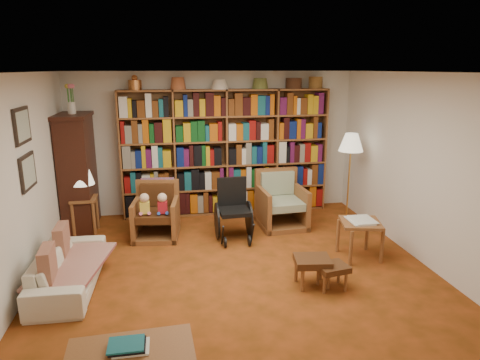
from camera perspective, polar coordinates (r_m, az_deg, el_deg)
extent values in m
plane|color=#9D4118|center=(5.69, -0.39, -11.90)|extent=(5.00, 5.00, 0.00)
plane|color=white|center=(5.09, -0.44, 14.17)|extent=(5.00, 5.00, 0.00)
plane|color=silver|center=(7.67, -3.53, 4.94)|extent=(5.00, 0.00, 5.00)
plane|color=silver|center=(2.95, 7.82, -11.50)|extent=(5.00, 0.00, 5.00)
plane|color=silver|center=(5.44, -27.37, -0.77)|extent=(0.00, 5.00, 5.00)
plane|color=silver|center=(6.16, 23.16, 1.36)|extent=(0.00, 5.00, 5.00)
cube|color=brown|center=(7.57, -1.86, 3.67)|extent=(3.60, 0.30, 2.20)
cube|color=#39150F|center=(7.34, -20.78, 0.77)|extent=(0.45, 0.90, 1.80)
cube|color=#39150F|center=(7.19, -21.45, 7.98)|extent=(0.50, 0.95, 0.06)
cylinder|color=white|center=(7.18, -21.54, 8.93)|extent=(0.12, 0.12, 0.18)
cube|color=black|center=(5.60, -27.08, 6.47)|extent=(0.03, 0.52, 0.42)
cube|color=gray|center=(5.60, -26.93, 6.48)|extent=(0.01, 0.44, 0.34)
cube|color=black|center=(5.69, -26.44, 1.00)|extent=(0.03, 0.52, 0.42)
cube|color=gray|center=(5.69, -26.29, 1.01)|extent=(0.01, 0.44, 0.34)
imported|color=beige|center=(5.59, -21.87, -10.87)|extent=(1.62, 0.67, 0.47)
cube|color=beige|center=(5.55, -21.42, -10.25)|extent=(0.90, 1.38, 0.04)
cube|color=maroon|center=(5.85, -22.65, -7.50)|extent=(0.13, 0.40, 0.40)
cube|color=maroon|center=(5.23, -24.27, -10.34)|extent=(0.15, 0.41, 0.40)
cube|color=brown|center=(7.13, -20.12, -2.40)|extent=(0.40, 0.40, 0.04)
cylinder|color=brown|center=(7.10, -21.36, -5.04)|extent=(0.05, 0.05, 0.54)
cylinder|color=brown|center=(7.05, -18.87, -4.97)|extent=(0.05, 0.05, 0.54)
cylinder|color=brown|center=(7.39, -20.91, -4.24)|extent=(0.05, 0.05, 0.54)
cylinder|color=brown|center=(7.34, -18.52, -4.17)|extent=(0.05, 0.05, 0.54)
cylinder|color=gold|center=(7.10, -20.21, -1.44)|extent=(0.13, 0.13, 0.21)
cone|color=beige|center=(7.03, -20.39, 0.61)|extent=(0.38, 0.38, 0.29)
cube|color=brown|center=(6.82, -11.01, -7.17)|extent=(0.75, 0.78, 0.07)
cube|color=brown|center=(6.74, -13.71, -5.20)|extent=(0.15, 0.70, 0.60)
cube|color=brown|center=(6.73, -8.53, -4.99)|extent=(0.15, 0.70, 0.60)
cube|color=brown|center=(6.99, -11.13, -3.30)|extent=(0.68, 0.16, 0.84)
cube|color=#492413|center=(6.68, -11.16, -4.58)|extent=(0.59, 0.65, 0.11)
cube|color=#492413|center=(6.87, -11.22, -1.91)|extent=(0.53, 0.16, 0.36)
cube|color=#D13757|center=(6.95, -11.23, -1.24)|extent=(0.53, 0.12, 0.37)
cube|color=brown|center=(7.17, 5.55, -5.83)|extent=(0.78, 0.80, 0.08)
cube|color=brown|center=(7.00, 2.99, -3.83)|extent=(0.12, 0.77, 0.65)
cube|color=brown|center=(7.17, 8.16, -3.51)|extent=(0.12, 0.77, 0.65)
cube|color=brown|center=(7.35, 4.93, -1.87)|extent=(0.74, 0.12, 0.92)
cube|color=#95A584|center=(7.02, 5.69, -3.12)|extent=(0.61, 0.67, 0.12)
cube|color=#95A584|center=(7.22, 5.11, -0.41)|extent=(0.57, 0.13, 0.39)
cube|color=black|center=(6.47, -0.78, -4.20)|extent=(0.48, 0.48, 0.06)
cube|color=black|center=(6.60, -1.10, -1.53)|extent=(0.45, 0.08, 0.45)
cylinder|color=black|center=(6.59, -3.08, -5.45)|extent=(0.03, 0.56, 0.56)
cylinder|color=black|center=(6.66, 1.22, -5.19)|extent=(0.03, 0.56, 0.56)
cylinder|color=black|center=(6.32, -1.99, -8.30)|extent=(0.03, 0.16, 0.16)
cylinder|color=black|center=(6.37, 1.26, -8.08)|extent=(0.03, 0.16, 0.16)
cylinder|color=gold|center=(7.59, 13.96, -5.25)|extent=(0.26, 0.26, 0.03)
cylinder|color=gold|center=(7.40, 14.25, -0.69)|extent=(0.03, 0.03, 1.28)
cone|color=beige|center=(7.25, 14.61, 4.90)|extent=(0.40, 0.40, 0.29)
cube|color=brown|center=(6.07, 15.79, -5.51)|extent=(0.62, 0.62, 0.04)
cylinder|color=brown|center=(5.89, 14.58, -8.82)|extent=(0.05, 0.05, 0.49)
cylinder|color=brown|center=(6.08, 18.42, -8.36)|extent=(0.05, 0.05, 0.49)
cylinder|color=brown|center=(6.26, 12.92, -7.27)|extent=(0.05, 0.05, 0.49)
cylinder|color=brown|center=(6.44, 16.57, -6.89)|extent=(0.05, 0.05, 0.49)
cube|color=silver|center=(6.06, 15.82, -5.20)|extent=(0.38, 0.44, 0.03)
cube|color=#492413|center=(5.26, 9.63, -10.62)|extent=(0.47, 0.41, 0.08)
cylinder|color=brown|center=(5.19, 8.33, -13.16)|extent=(0.04, 0.04, 0.27)
cylinder|color=brown|center=(5.29, 11.66, -12.75)|extent=(0.04, 0.04, 0.27)
cylinder|color=brown|center=(5.40, 7.48, -11.94)|extent=(0.04, 0.04, 0.27)
cylinder|color=brown|center=(5.50, 10.69, -11.59)|extent=(0.04, 0.04, 0.27)
cube|color=#492413|center=(5.26, 12.21, -11.36)|extent=(0.40, 0.36, 0.07)
cylinder|color=brown|center=(5.20, 11.18, -13.50)|extent=(0.04, 0.04, 0.23)
cylinder|color=brown|center=(5.29, 13.92, -13.12)|extent=(0.04, 0.04, 0.23)
cylinder|color=brown|center=(5.37, 10.36, -12.48)|extent=(0.04, 0.04, 0.23)
cylinder|color=brown|center=(5.46, 13.02, -12.14)|extent=(0.04, 0.04, 0.23)
cube|color=brown|center=(3.74, -14.38, -21.30)|extent=(1.01, 0.54, 0.05)
cylinder|color=brown|center=(4.01, -7.06, -21.70)|extent=(0.06, 0.06, 0.35)
cube|color=brown|center=(3.71, -14.43, -20.65)|extent=(0.29, 0.23, 0.05)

